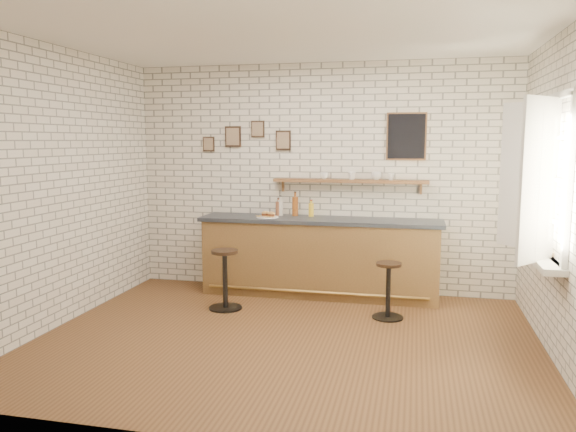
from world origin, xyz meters
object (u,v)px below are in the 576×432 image
shelf_cup_d (391,177)px  ciabatta_sandwich (268,214)px  shelf_cup_a (324,176)px  shelf_cup_c (376,176)px  bar_counter (319,257)px  sandwich_plate (268,217)px  bitters_bottle_brown (278,208)px  condiment_bottle_yellow (311,209)px  bitters_bottle_white (281,207)px  book_upper (537,251)px  bar_stool_left (225,277)px  bitters_bottle_amber (295,206)px  book_lower (538,253)px  bar_stool_right (388,288)px  shelf_cup_b (352,176)px

shelf_cup_d → ciabatta_sandwich: bearing=168.2°
ciabatta_sandwich → shelf_cup_a: (0.68, 0.28, 0.49)m
shelf_cup_c → shelf_cup_d: size_ratio=1.46×
bar_counter → sandwich_plate: 0.85m
ciabatta_sandwich → bitters_bottle_brown: size_ratio=0.87×
condiment_bottle_yellow → bitters_bottle_white: bearing=-180.0°
bitters_bottle_white → book_upper: 3.28m
bar_stool_left → book_upper: book_upper is taller
bitters_bottle_amber → bar_stool_left: size_ratio=0.45×
bar_counter → ciabatta_sandwich: 0.86m
ciabatta_sandwich → shelf_cup_d: bearing=10.2°
sandwich_plate → bitters_bottle_amber: bitters_bottle_amber is taller
bitters_bottle_brown → shelf_cup_d: bearing=1.7°
bar_counter → shelf_cup_c: (0.70, 0.20, 1.05)m
shelf_cup_d → book_upper: bearing=-69.6°
shelf_cup_d → book_lower: size_ratio=0.37×
bar_counter → shelf_cup_a: shelf_cup_a is taller
bitters_bottle_white → shelf_cup_a: shelf_cup_a is taller
bitters_bottle_brown → condiment_bottle_yellow: 0.44m
sandwich_plate → bar_stool_left: bearing=-112.9°
bar_counter → shelf_cup_c: bearing=16.1°
bitters_bottle_white → shelf_cup_a: size_ratio=2.44×
sandwich_plate → book_lower: bearing=-23.9°
bitters_bottle_brown → condiment_bottle_yellow: bearing=0.0°
bar_stool_right → shelf_cup_a: bearing=132.7°
bar_counter → condiment_bottle_yellow: condiment_bottle_yellow is taller
shelf_cup_d → book_lower: 2.25m
bitters_bottle_white → shelf_cup_b: bearing=2.6°
ciabatta_sandwich → shelf_cup_a: bearing=22.1°
condiment_bottle_yellow → bar_stool_right: (1.06, -0.93, -0.76)m
shelf_cup_b → shelf_cup_c: shelf_cup_c is taller
condiment_bottle_yellow → shelf_cup_c: (0.84, 0.04, 0.45)m
bitters_bottle_brown → bitters_bottle_white: bearing=0.0°
bitters_bottle_white → condiment_bottle_yellow: bitters_bottle_white is taller
sandwich_plate → bar_stool_right: bearing=-23.6°
condiment_bottle_yellow → bar_counter: bearing=-48.1°
bitters_bottle_brown → shelf_cup_d: shelf_cup_d is taller
bar_stool_left → shelf_cup_c: bearing=31.7°
bitters_bottle_white → condiment_bottle_yellow: size_ratio=1.21×
bar_stool_left → shelf_cup_c: shelf_cup_c is taller
bitters_bottle_amber → shelf_cup_d: 1.30m
sandwich_plate → bitters_bottle_amber: size_ratio=0.87×
bitters_bottle_white → shelf_cup_b: shelf_cup_b is taller
bitters_bottle_brown → bar_stool_right: bearing=-31.7°
bar_stool_right → shelf_cup_c: bearing=103.0°
sandwich_plate → ciabatta_sandwich: (0.01, 0.00, 0.04)m
condiment_bottle_yellow → book_lower: (2.48, -1.57, -0.16)m
shelf_cup_b → sandwich_plate: bearing=130.5°
ciabatta_sandwich → shelf_cup_b: shelf_cup_b is taller
bitters_bottle_white → condiment_bottle_yellow: bearing=0.0°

